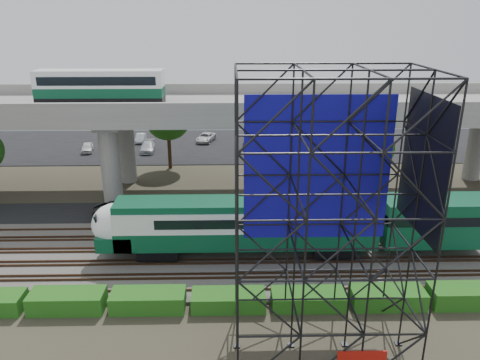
{
  "coord_description": "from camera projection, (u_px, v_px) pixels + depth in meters",
  "views": [
    {
      "loc": [
        1.17,
        -29.29,
        17.38
      ],
      "look_at": [
        1.94,
        6.0,
        4.81
      ],
      "focal_mm": 35.0,
      "sensor_mm": 36.0,
      "label": 1
    }
  ],
  "objects": [
    {
      "name": "rail_tracks",
      "position": [
        215.0,
        255.0,
        35.18
      ],
      "size": [
        90.0,
        9.52,
        0.16
      ],
      "color": "#472D1E",
      "rests_on": "ballast_bed"
    },
    {
      "name": "ballast_bed",
      "position": [
        215.0,
        257.0,
        35.24
      ],
      "size": [
        90.0,
        12.0,
        0.2
      ],
      "primitive_type": "cube",
      "color": "slate",
      "rests_on": "ground"
    },
    {
      "name": "parked_cars",
      "position": [
        227.0,
        142.0,
        64.87
      ],
      "size": [
        38.21,
        9.54,
        1.24
      ],
      "color": "silver",
      "rests_on": "parking_lot"
    },
    {
      "name": "harbor_water",
      "position": [
        224.0,
        114.0,
        86.13
      ],
      "size": [
        140.0,
        40.0,
        0.03
      ],
      "primitive_type": "cube",
      "color": "#465C73",
      "rests_on": "ground"
    },
    {
      "name": "suv",
      "position": [
        123.0,
        210.0,
        41.94
      ],
      "size": [
        5.63,
        3.37,
        1.47
      ],
      "primitive_type": "imported",
      "rotation": [
        0.0,
        0.0,
        1.76
      ],
      "color": "black",
      "rests_on": "service_road"
    },
    {
      "name": "service_road",
      "position": [
        218.0,
        212.0,
        43.27
      ],
      "size": [
        90.0,
        5.0,
        0.08
      ],
      "primitive_type": "cube",
      "color": "black",
      "rests_on": "ground"
    },
    {
      "name": "overpass",
      "position": [
        210.0,
        113.0,
        45.69
      ],
      "size": [
        80.0,
        12.0,
        12.4
      ],
      "color": "#9E9B93",
      "rests_on": "ground"
    },
    {
      "name": "commuter_train",
      "position": [
        275.0,
        223.0,
        34.4
      ],
      "size": [
        29.3,
        3.06,
        4.3
      ],
      "color": "black",
      "rests_on": "rail_tracks"
    },
    {
      "name": "scaffold_tower",
      "position": [
        326.0,
        223.0,
        23.49
      ],
      "size": [
        9.36,
        6.36,
        15.0
      ],
      "color": "black",
      "rests_on": "ground"
    },
    {
      "name": "ground",
      "position": [
        215.0,
        272.0,
        33.39
      ],
      "size": [
        140.0,
        140.0,
        0.0
      ],
      "primitive_type": "plane",
      "color": "#474233",
      "rests_on": "ground"
    },
    {
      "name": "trees",
      "position": [
        172.0,
        139.0,
        46.66
      ],
      "size": [
        40.94,
        16.94,
        7.69
      ],
      "color": "#382314",
      "rests_on": "ground"
    },
    {
      "name": "parking_lot",
      "position": [
        222.0,
        145.0,
        65.4
      ],
      "size": [
        90.0,
        18.0,
        0.08
      ],
      "primitive_type": "cube",
      "color": "black",
      "rests_on": "ground"
    },
    {
      "name": "hedge_strip",
      "position": [
        229.0,
        299.0,
        29.17
      ],
      "size": [
        34.6,
        1.8,
        1.2
      ],
      "color": "#165613",
      "rests_on": "ground"
    }
  ]
}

